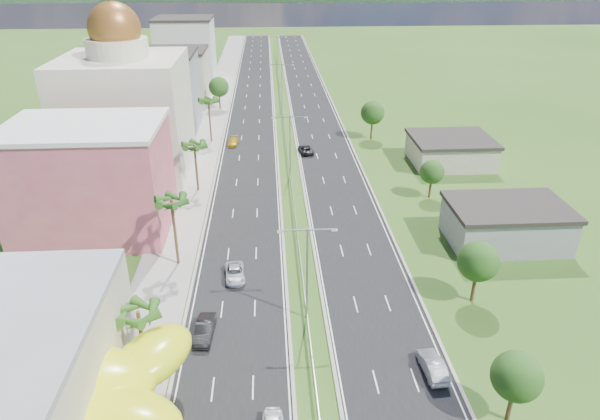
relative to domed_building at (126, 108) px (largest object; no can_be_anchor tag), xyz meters
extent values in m
plane|color=#2D5119|center=(28.00, -55.00, -11.35)|extent=(500.00, 500.00, 0.00)
cube|color=black|center=(20.50, 35.00, -11.33)|extent=(11.00, 260.00, 0.04)
cube|color=black|center=(35.50, 35.00, -11.33)|extent=(11.00, 260.00, 0.04)
cube|color=gray|center=(11.00, 35.00, -11.29)|extent=(7.00, 260.00, 0.12)
cube|color=gray|center=(28.00, 17.00, -10.73)|extent=(0.08, 216.00, 0.28)
cube|color=gray|center=(28.00, 119.00, -11.00)|extent=(0.10, 0.12, 0.70)
cylinder|color=gray|center=(28.00, -45.00, -5.85)|extent=(0.20, 0.20, 11.00)
cube|color=gray|center=(26.56, -45.00, -0.55)|extent=(2.88, 0.12, 0.12)
cube|color=gray|center=(29.44, -45.00, -0.55)|extent=(2.88, 0.12, 0.12)
cube|color=silver|center=(25.28, -45.00, -0.65)|extent=(0.60, 0.25, 0.18)
cube|color=silver|center=(30.72, -45.00, -0.65)|extent=(0.60, 0.25, 0.18)
cylinder|color=gray|center=(28.00, -5.00, -5.85)|extent=(0.20, 0.20, 11.00)
cube|color=gray|center=(26.56, -5.00, -0.55)|extent=(2.88, 0.12, 0.12)
cube|color=gray|center=(29.44, -5.00, -0.55)|extent=(2.88, 0.12, 0.12)
cube|color=silver|center=(25.28, -5.00, -0.65)|extent=(0.60, 0.25, 0.18)
cube|color=silver|center=(30.72, -5.00, -0.65)|extent=(0.60, 0.25, 0.18)
cylinder|color=gray|center=(28.00, 40.00, -5.85)|extent=(0.20, 0.20, 11.00)
cube|color=gray|center=(26.56, 40.00, -0.55)|extent=(2.88, 0.12, 0.12)
cube|color=gray|center=(29.44, 40.00, -0.55)|extent=(2.88, 0.12, 0.12)
cube|color=silver|center=(25.28, 40.00, -0.65)|extent=(0.60, 0.25, 0.18)
cube|color=silver|center=(30.72, 40.00, -0.65)|extent=(0.60, 0.25, 0.18)
cylinder|color=gray|center=(28.00, 85.00, -5.85)|extent=(0.20, 0.20, 11.00)
cube|color=gray|center=(26.56, 85.00, -0.55)|extent=(2.88, 0.12, 0.12)
cube|color=gray|center=(29.44, 85.00, -0.55)|extent=(2.88, 0.12, 0.12)
cube|color=silver|center=(25.28, 85.00, -0.65)|extent=(0.60, 0.25, 0.18)
cube|color=silver|center=(30.72, 85.00, -0.65)|extent=(0.60, 0.25, 0.18)
cylinder|color=gray|center=(4.00, -57.00, -9.35)|extent=(0.50, 0.50, 4.00)
cylinder|color=gray|center=(13.00, -57.00, -9.35)|extent=(0.50, 0.50, 4.00)
cube|color=#B54A5E|center=(0.00, -23.00, -3.85)|extent=(20.00, 15.00, 15.00)
cube|color=beige|center=(0.00, 0.00, -1.35)|extent=(20.00, 20.00, 20.00)
cylinder|color=beige|center=(0.00, 0.00, 10.15)|extent=(10.00, 10.00, 3.00)
sphere|color=brown|center=(0.00, 0.00, 13.15)|extent=(8.40, 8.40, 8.40)
cube|color=gray|center=(1.00, 25.00, -3.35)|extent=(16.00, 15.00, 16.00)
cube|color=#AC9D8D|center=(1.00, 47.00, -4.85)|extent=(16.00, 15.00, 13.00)
cube|color=silver|center=(1.00, 70.00, -2.35)|extent=(16.00, 15.00, 18.00)
cube|color=gray|center=(56.00, -30.00, -8.85)|extent=(15.00, 10.00, 5.00)
cube|color=#AC9D8D|center=(58.00, 0.00, -9.15)|extent=(14.00, 12.00, 4.40)
cylinder|color=#47301C|center=(12.50, -53.00, -7.60)|extent=(0.36, 0.36, 7.50)
cylinder|color=#47301C|center=(12.50, -33.00, -6.85)|extent=(0.36, 0.36, 9.00)
cylinder|color=#47301C|center=(12.50, -10.00, -7.35)|extent=(0.36, 0.36, 8.00)
cylinder|color=#47301C|center=(12.50, 15.00, -6.95)|extent=(0.36, 0.36, 8.80)
cylinder|color=#47301C|center=(12.50, 40.00, -8.90)|extent=(0.40, 0.40, 4.90)
sphere|color=#2A551A|center=(12.50, 40.00, -5.75)|extent=(4.90, 4.90, 4.90)
cylinder|color=#47301C|center=(44.00, -60.00, -9.25)|extent=(0.40, 0.40, 4.20)
sphere|color=#2A551A|center=(44.00, -60.00, -6.55)|extent=(4.20, 4.20, 4.20)
cylinder|color=#47301C|center=(47.00, -43.00, -9.08)|extent=(0.40, 0.40, 4.55)
sphere|color=#2A551A|center=(47.00, -43.00, -6.15)|extent=(4.55, 4.55, 4.55)
cylinder|color=#47301C|center=(50.00, -15.00, -9.43)|extent=(0.40, 0.40, 3.85)
sphere|color=#2A551A|center=(50.00, -15.00, -6.95)|extent=(3.85, 3.85, 3.85)
cylinder|color=#47301C|center=(46.00, 15.00, -8.90)|extent=(0.40, 0.40, 4.90)
sphere|color=#2A551A|center=(46.00, 15.00, -5.75)|extent=(4.90, 4.90, 4.90)
imported|color=black|center=(17.29, -47.47, -10.49)|extent=(2.08, 5.13, 1.66)
imported|color=#AFB3B7|center=(19.85, -36.79, -10.62)|extent=(2.77, 5.19, 1.39)
imported|color=gold|center=(17.12, 12.66, -10.64)|extent=(2.28, 4.77, 1.34)
imported|color=#A1A3A8|center=(39.18, -54.11, -10.50)|extent=(2.01, 5.02, 1.62)
imported|color=black|center=(31.58, 6.94, -10.61)|extent=(3.02, 5.33, 1.40)
imported|color=black|center=(15.70, -57.68, -10.63)|extent=(0.80, 2.19, 1.38)
camera|label=1|loc=(24.37, -91.87, 24.69)|focal=32.00mm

